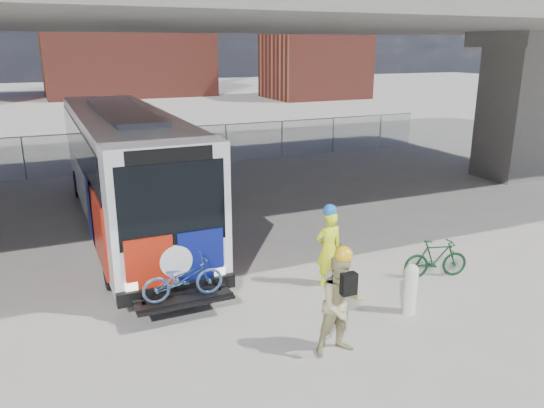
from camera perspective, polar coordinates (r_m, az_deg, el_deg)
ground at (r=14.10m, az=-4.11°, el=-6.14°), size 160.00×160.00×0.00m
bus at (r=16.84m, az=-15.53°, el=4.59°), size 2.67×12.90×3.69m
overpass at (r=16.86m, az=-9.57°, el=20.15°), size 40.00×16.00×7.95m
chainlink_fence at (r=24.97m, az=-13.74°, el=6.88°), size 30.00×0.06×30.00m
brick_buildings at (r=60.74m, az=-19.48°, el=15.70°), size 54.00×22.00×12.00m
bollard at (r=11.63m, az=14.68°, el=-8.62°), size 0.29×0.29×1.10m
cyclist_hivis at (r=12.45m, az=6.13°, el=-4.57°), size 0.66×0.44×2.00m
cyclist_tan at (r=9.80m, az=7.50°, el=-10.57°), size 0.96×0.76×2.10m
bike_parked at (r=13.56m, az=17.22°, el=-5.63°), size 1.66×0.87×0.96m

